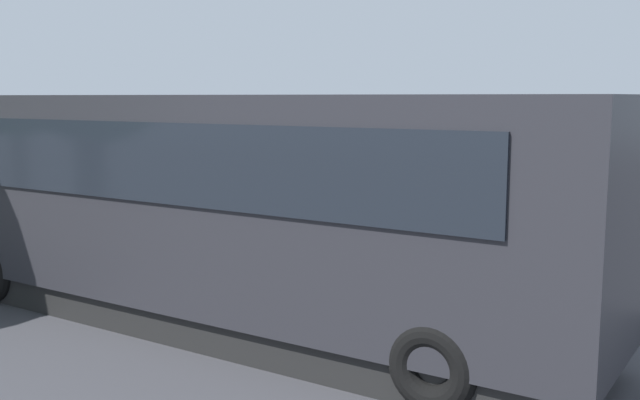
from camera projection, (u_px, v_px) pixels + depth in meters
name	position (u px, v px, depth m)	size (l,w,h in m)	color
ground_plane	(370.00, 252.00, 15.34)	(80.00, 80.00, 0.00)	#38383D
tour_bus	(221.00, 210.00, 10.32)	(10.91, 2.90, 3.25)	#26262B
spectator_far_left	(352.00, 232.00, 11.99)	(0.58, 0.35, 1.73)	#473823
spectator_left	(307.00, 227.00, 12.52)	(0.58, 0.35, 1.71)	black
spectator_centre	(246.00, 218.00, 13.18)	(0.58, 0.38, 1.77)	#473823
parked_motorcycle_silver	(465.00, 288.00, 10.59)	(2.02, 0.74, 0.99)	black
stunt_motorcycle	(281.00, 182.00, 19.35)	(1.99, 0.78, 1.69)	black
traffic_cone	(327.00, 219.00, 17.63)	(0.34, 0.34, 0.63)	orange
bay_line_a	(611.00, 272.00, 13.62)	(0.29, 4.77, 0.01)	white
bay_line_b	(477.00, 254.00, 15.14)	(0.27, 4.32, 0.01)	white
bay_line_c	(367.00, 240.00, 16.66)	(0.24, 3.54, 0.01)	white
bay_line_d	(276.00, 228.00, 18.18)	(0.28, 4.56, 0.01)	white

